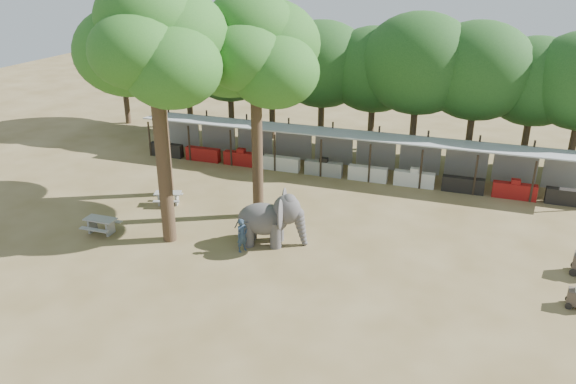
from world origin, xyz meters
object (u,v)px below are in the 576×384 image
(yard_tree_back, at_px, (254,50))
(elephant, at_px, (271,219))
(picnic_table_near, at_px, (101,224))
(yard_tree_center, at_px, (152,44))
(picnic_table_far, at_px, (168,197))
(yard_tree_left, at_px, (156,49))
(handler, at_px, (242,235))

(yard_tree_back, bearing_deg, elephant, -56.76)
(yard_tree_back, xyz_separation_m, elephant, (1.91, -2.92, -7.25))
(picnic_table_near, bearing_deg, elephant, 10.93)
(yard_tree_back, relative_size, elephant, 3.28)
(yard_tree_center, relative_size, picnic_table_near, 7.62)
(picnic_table_far, bearing_deg, picnic_table_near, -125.99)
(picnic_table_far, bearing_deg, yard_tree_left, 102.28)
(elephant, bearing_deg, yard_tree_back, 111.37)
(elephant, bearing_deg, handler, -142.51)
(yard_tree_back, distance_m, handler, 8.79)
(picnic_table_near, xyz_separation_m, picnic_table_far, (1.31, 4.18, -0.04))
(yard_tree_back, xyz_separation_m, handler, (0.91, -4.08, -7.73))
(handler, relative_size, picnic_table_far, 0.92)
(yard_tree_center, xyz_separation_m, picnic_table_far, (-2.11, 3.51, -8.74))
(elephant, distance_m, picnic_table_far, 7.48)
(yard_tree_center, distance_m, yard_tree_back, 5.04)
(yard_tree_center, bearing_deg, elephant, 12.46)
(yard_tree_left, bearing_deg, elephant, -26.34)
(yard_tree_center, xyz_separation_m, picnic_table_near, (-3.42, -0.67, -8.70))
(yard_tree_center, bearing_deg, picnic_table_near, -168.99)
(yard_tree_center, xyz_separation_m, elephant, (4.91, 1.08, -7.92))
(yard_tree_center, height_order, picnic_table_near, yard_tree_center)
(yard_tree_left, relative_size, picnic_table_far, 6.29)
(picnic_table_near, height_order, picnic_table_far, picnic_table_near)
(yard_tree_center, distance_m, handler, 9.27)
(picnic_table_near, relative_size, picnic_table_far, 0.90)
(picnic_table_near, bearing_deg, handler, 3.63)
(picnic_table_near, bearing_deg, yard_tree_left, 84.79)
(elephant, bearing_deg, picnic_table_near, 180.00)
(elephant, relative_size, picnic_table_near, 2.19)
(yard_tree_back, relative_size, picnic_table_near, 7.19)
(elephant, height_order, handler, elephant)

